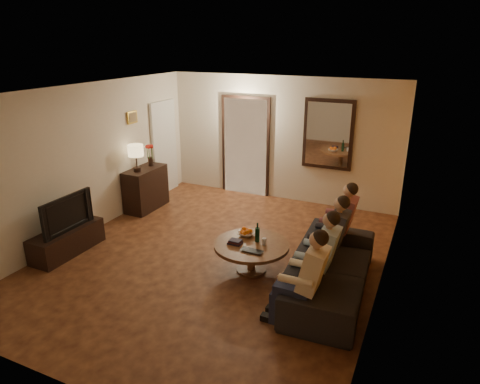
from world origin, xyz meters
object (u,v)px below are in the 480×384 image
at_px(table_lamp, 136,158).
at_px(bowl, 246,234).
at_px(person_c, 331,241).
at_px(dog, 296,281).
at_px(tv_stand, 67,241).
at_px(person_a, 307,283).
at_px(sofa, 332,269).
at_px(wine_bottle, 257,232).
at_px(dresser, 146,189).
at_px(person_d, 340,225).
at_px(laptop, 250,252).
at_px(coffee_table, 251,257).
at_px(person_b, 320,260).
at_px(tv, 63,213).

relative_size(table_lamp, bowl, 2.08).
xyz_separation_m(person_c, dog, (-0.28, -0.70, -0.32)).
relative_size(tv_stand, person_a, 1.03).
bearing_deg(sofa, table_lamp, 70.09).
height_order(tv_stand, wine_bottle, wine_bottle).
distance_m(dresser, table_lamp, 0.73).
relative_size(person_d, laptop, 3.65).
height_order(tv_stand, coffee_table, coffee_table).
height_order(person_d, coffee_table, person_d).
xyz_separation_m(dresser, person_b, (4.06, -1.76, 0.17)).
xyz_separation_m(dresser, bowl, (2.77, -1.20, 0.06)).
xyz_separation_m(person_a, laptop, (-1.01, 0.66, -0.14)).
bearing_deg(wine_bottle, bowl, 152.45).
bearing_deg(person_c, person_b, -90.00).
xyz_separation_m(person_d, bowl, (-1.29, -0.64, -0.12)).
relative_size(sofa, person_c, 1.95).
relative_size(bowl, wine_bottle, 0.84).
bearing_deg(person_b, tv, -174.81).
relative_size(wine_bottle, laptop, 0.94).
bearing_deg(tv, tv_stand, 0.00).
xyz_separation_m(coffee_table, wine_bottle, (0.05, 0.10, 0.38)).
height_order(person_b, person_c, same).
bearing_deg(sofa, person_d, 3.03).
xyz_separation_m(bowl, laptop, (0.28, -0.50, -0.02)).
height_order(dog, laptop, dog).
bearing_deg(wine_bottle, laptop, -82.50).
height_order(person_a, coffee_table, person_a).
bearing_deg(person_c, table_lamp, 166.96).
distance_m(person_a, coffee_table, 1.50).
bearing_deg(sofa, dresser, 67.35).
bearing_deg(bowl, dresser, 156.55).
xyz_separation_m(tv, person_b, (4.06, 0.37, -0.10)).
relative_size(person_c, person_d, 1.00).
relative_size(coffee_table, laptop, 3.39).
relative_size(sofa, wine_bottle, 7.53).
distance_m(sofa, dog, 0.55).
height_order(person_a, person_d, same).
bearing_deg(person_d, coffee_table, -142.19).
xyz_separation_m(person_c, coffee_table, (-1.11, -0.26, -0.38)).
height_order(sofa, laptop, sofa).
height_order(dresser, wine_bottle, dresser).
distance_m(tv, wine_bottle, 3.10).
relative_size(tv, person_c, 0.83).
xyz_separation_m(tv, coffee_table, (2.95, 0.71, -0.48)).
bearing_deg(bowl, sofa, -10.58).
xyz_separation_m(person_c, wine_bottle, (-1.06, -0.16, 0.01)).
height_order(person_a, person_c, same).
bearing_deg(person_a, bowl, 138.03).
xyz_separation_m(person_b, person_c, (0.00, 0.60, 0.00)).
bearing_deg(coffee_table, person_b, -17.02).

